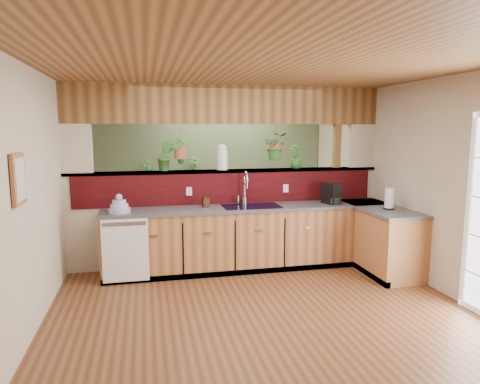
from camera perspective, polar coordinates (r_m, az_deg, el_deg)
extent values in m
cube|color=brown|center=(5.32, 1.44, -13.45)|extent=(4.60, 7.00, 0.01)
cube|color=brown|center=(4.98, 1.56, 15.54)|extent=(4.60, 7.00, 0.01)
cube|color=beige|center=(8.41, -4.32, 3.72)|extent=(4.60, 0.02, 2.60)
cube|color=beige|center=(1.89, 29.04, -13.76)|extent=(4.60, 0.02, 2.60)
cube|color=beige|center=(4.96, -25.22, -0.29)|extent=(0.02, 7.00, 2.60)
cube|color=beige|center=(5.97, 23.43, 1.16)|extent=(0.02, 7.00, 2.60)
cube|color=beige|center=(6.39, -1.47, -3.39)|extent=(4.60, 0.15, 1.35)
cube|color=#3A070B|center=(6.23, -1.33, 0.50)|extent=(4.40, 0.02, 0.45)
cube|color=brown|center=(6.29, -1.49, 2.82)|extent=(4.60, 0.21, 0.04)
cube|color=brown|center=(6.27, -1.52, 11.54)|extent=(4.60, 0.15, 0.55)
cube|color=beige|center=(6.21, -20.96, 5.26)|extent=(0.40, 0.15, 0.70)
cube|color=beige|center=(6.98, 15.76, 5.78)|extent=(0.40, 0.15, 0.70)
cube|color=brown|center=(6.83, 12.67, 2.47)|extent=(0.10, 0.10, 2.60)
cube|color=brown|center=(6.29, -1.49, 2.82)|extent=(4.60, 0.21, 0.04)
cube|color=brown|center=(6.27, -1.52, 11.54)|extent=(4.60, 0.15, 0.55)
cube|color=#5A704C|center=(8.39, -4.30, 3.71)|extent=(4.55, 0.02, 2.55)
cube|color=#975E34|center=(6.15, 1.52, -6.22)|extent=(4.10, 0.60, 0.86)
cube|color=#46464B|center=(6.05, 1.54, -2.09)|extent=(4.14, 0.64, 0.04)
cube|color=#975E34|center=(6.41, 17.96, -6.03)|extent=(0.60, 1.48, 0.86)
cube|color=#46464B|center=(6.31, 18.15, -2.06)|extent=(0.64, 1.52, 0.04)
cube|color=#975E34|center=(6.78, 16.09, -5.17)|extent=(0.60, 0.60, 0.86)
cube|color=#46464B|center=(6.69, 16.24, -1.42)|extent=(0.64, 0.64, 0.04)
cube|color=black|center=(6.01, 2.14, -10.46)|extent=(4.10, 0.06, 0.08)
cube|color=black|center=(6.38, 15.69, -9.62)|extent=(0.06, 1.48, 0.08)
cube|color=white|center=(5.67, -15.03, -7.55)|extent=(0.58, 0.02, 0.82)
cube|color=#B7B7B2|center=(5.57, -15.17, -4.13)|extent=(0.54, 0.01, 0.05)
cube|color=black|center=(6.05, 1.54, -2.05)|extent=(0.82, 0.50, 0.03)
cube|color=black|center=(6.02, -0.22, -2.91)|extent=(0.34, 0.40, 0.16)
cube|color=black|center=(6.11, 3.26, -2.76)|extent=(0.34, 0.40, 0.16)
cube|color=#975E34|center=(4.16, -27.46, 1.51)|extent=(0.03, 0.35, 0.45)
cube|color=silver|center=(4.15, -27.26, 1.52)|extent=(0.01, 0.27, 0.37)
cylinder|color=#B7B7B2|center=(6.21, 0.60, -1.14)|extent=(0.07, 0.07, 0.10)
cylinder|color=#B7B7B2|center=(6.19, 0.60, 0.57)|extent=(0.02, 0.02, 0.29)
torus|color=#B7B7B2|center=(6.10, 0.76, 1.82)|extent=(0.21, 0.06, 0.21)
cylinder|color=#B7B7B2|center=(6.02, 0.96, 1.04)|extent=(0.02, 0.02, 0.12)
cylinder|color=#B7B7B2|center=(6.19, -0.24, -0.98)|extent=(0.03, 0.03, 0.10)
cylinder|color=#A2AED2|center=(5.80, -15.77, -2.36)|extent=(0.28, 0.28, 0.06)
cylinder|color=#A2AED2|center=(5.79, -15.79, -1.80)|extent=(0.23, 0.23, 0.05)
cylinder|color=#A2AED2|center=(5.78, -15.81, -1.28)|extent=(0.18, 0.18, 0.05)
sphere|color=#A2AED2|center=(5.77, -15.84, -0.68)|extent=(0.09, 0.09, 0.09)
imported|color=#3D2616|center=(5.97, -4.62, -1.13)|extent=(0.10, 0.10, 0.19)
cube|color=black|center=(6.37, 12.06, -0.16)|extent=(0.16, 0.27, 0.31)
cube|color=black|center=(6.31, 12.38, -1.20)|extent=(0.14, 0.10, 0.10)
cylinder|color=silver|center=(6.33, 12.27, -0.79)|extent=(0.08, 0.08, 0.08)
cylinder|color=black|center=(6.16, 19.23, -2.08)|extent=(0.15, 0.15, 0.02)
cylinder|color=#B7B7B2|center=(6.14, 19.29, -0.75)|extent=(0.02, 0.02, 0.31)
cylinder|color=white|center=(6.14, 19.29, -0.75)|extent=(0.12, 0.12, 0.27)
cylinder|color=silver|center=(6.26, -2.39, 4.25)|extent=(0.17, 0.17, 0.28)
sphere|color=silver|center=(6.25, -2.40, 5.70)|extent=(0.15, 0.15, 0.15)
imported|color=#2A6523|center=(6.16, -9.91, 4.79)|extent=(0.25, 0.20, 0.43)
imported|color=#2A6523|center=(6.55, 7.45, 4.73)|extent=(0.23, 0.23, 0.36)
cylinder|color=brown|center=(6.16, -8.00, 7.31)|extent=(0.01, 0.01, 0.35)
cylinder|color=brown|center=(6.17, -7.95, 5.11)|extent=(0.17, 0.17, 0.15)
imported|color=#2A6523|center=(6.16, -7.99, 7.22)|extent=(0.23, 0.20, 0.37)
cylinder|color=brown|center=(6.44, 4.85, 7.61)|extent=(0.01, 0.01, 0.31)
cylinder|color=brown|center=(6.44, 4.82, 5.71)|extent=(0.19, 0.19, 0.16)
imported|color=#2A6523|center=(6.44, 4.85, 7.89)|extent=(0.45, 0.42, 0.41)
cube|color=black|center=(8.19, -9.19, -2.13)|extent=(1.51, 0.76, 0.97)
imported|color=#2A6523|center=(8.08, -12.33, 2.71)|extent=(0.24, 0.16, 0.44)
imported|color=#2A6523|center=(8.13, -6.16, 3.04)|extent=(0.35, 0.35, 0.48)
imported|color=#2A6523|center=(7.45, 4.98, -4.03)|extent=(0.70, 0.61, 0.77)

